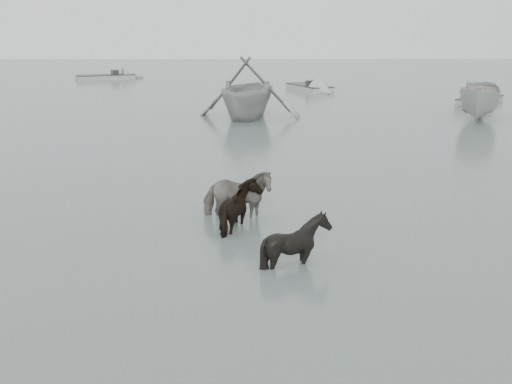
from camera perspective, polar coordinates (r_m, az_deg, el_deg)
The scene contains 9 objects.
ground at distance 14.47m, azimuth 0.23°, elevation -3.96°, with size 140.00×140.00×0.00m, color #51605C.
pony_pinto at distance 15.63m, azimuth -1.71°, elevation 0.30°, with size 0.80×1.75×1.48m, color black.
pony_dark at distance 14.85m, azimuth -1.28°, elevation -0.64°, with size 1.39×1.19×1.40m, color black.
pony_black at distance 12.70m, azimuth 3.60°, elevation -3.41°, with size 1.12×1.26×1.39m, color black.
rowboat_trail at distance 32.11m, azimuth -0.72°, elevation 9.41°, with size 5.21×6.04×3.18m, color #A4A6A4.
boat_small at distance 33.59m, azimuth 19.34°, elevation 7.77°, with size 1.90×5.05×1.95m, color #A8A8A3.
skiff_port at distance 40.23m, azimuth 19.29°, elevation 7.97°, with size 5.58×1.60×0.75m, color #969896, non-canonical shape.
skiff_mid at distance 45.55m, azimuth 4.77°, elevation 9.46°, with size 5.96×1.60×0.75m, color #9EA09E, non-canonical shape.
skiff_far at distance 55.66m, azimuth -13.25°, elevation 10.12°, with size 6.60×1.60×0.75m, color #989A98, non-canonical shape.
Camera 1 is at (-0.29, -13.69, 4.69)m, focal length 45.00 mm.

